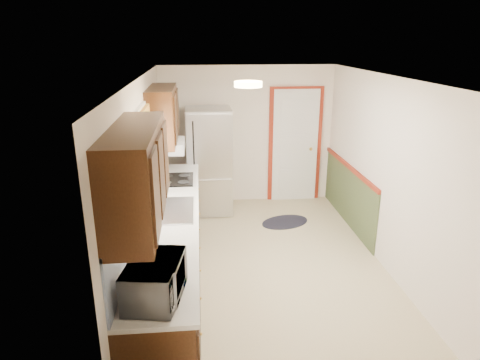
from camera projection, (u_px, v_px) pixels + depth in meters
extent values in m
cube|color=#BFB186|center=(268.00, 269.00, 5.51)|extent=(3.20, 5.20, 0.12)
cube|color=white|center=(273.00, 78.00, 4.75)|extent=(3.20, 5.20, 0.12)
cube|color=white|center=(247.00, 135.00, 7.49)|extent=(3.20, 0.10, 2.40)
cube|color=white|center=(334.00, 303.00, 2.77)|extent=(3.20, 0.10, 2.40)
cube|color=white|center=(144.00, 184.00, 4.99)|extent=(0.10, 5.20, 2.40)
cube|color=white|center=(391.00, 177.00, 5.27)|extent=(0.10, 5.20, 2.40)
cube|color=#31190B|center=(171.00, 253.00, 4.98)|extent=(0.60, 4.00, 0.90)
cube|color=silver|center=(171.00, 216.00, 4.83)|extent=(0.63, 4.00, 0.04)
cube|color=#517EC4|center=(142.00, 192.00, 4.71)|extent=(0.02, 4.00, 0.55)
cube|color=#31190B|center=(137.00, 175.00, 3.30)|extent=(0.35, 1.40, 0.75)
cube|color=#31190B|center=(163.00, 115.00, 5.85)|extent=(0.35, 1.20, 0.75)
cube|color=white|center=(140.00, 154.00, 4.67)|extent=(0.02, 1.00, 0.90)
cube|color=#DA5E28|center=(142.00, 122.00, 4.57)|extent=(0.05, 1.12, 0.24)
cube|color=#B7B7BC|center=(171.00, 210.00, 4.91)|extent=(0.52, 0.82, 0.02)
cube|color=white|center=(168.00, 146.00, 6.04)|extent=(0.45, 0.60, 0.15)
cube|color=maroon|center=(295.00, 146.00, 7.60)|extent=(0.94, 0.05, 2.08)
cube|color=white|center=(295.00, 146.00, 7.58)|extent=(0.80, 0.04, 2.00)
cube|color=#3F4D2B|center=(348.00, 196.00, 6.78)|extent=(0.02, 2.30, 0.90)
cube|color=maroon|center=(350.00, 167.00, 6.63)|extent=(0.04, 2.30, 0.06)
cylinder|color=#FFD88C|center=(248.00, 84.00, 4.55)|extent=(0.30, 0.30, 0.06)
imported|color=white|center=(155.00, 276.00, 3.20)|extent=(0.40, 0.61, 0.38)
cube|color=#B7B7BC|center=(209.00, 161.00, 7.10)|extent=(0.74, 0.70, 1.76)
cylinder|color=black|center=(195.00, 173.00, 6.75)|extent=(0.02, 0.02, 1.23)
ellipsoid|color=black|center=(285.00, 222.00, 6.89)|extent=(0.92, 0.76, 0.01)
cube|color=black|center=(175.00, 180.00, 5.95)|extent=(0.50, 0.60, 0.02)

